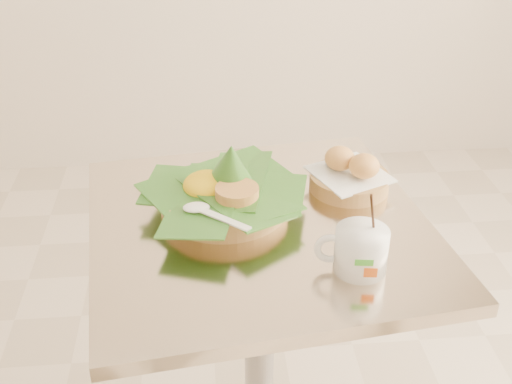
{
  "coord_description": "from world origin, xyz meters",
  "views": [
    {
      "loc": [
        -0.01,
        -1.07,
        1.48
      ],
      "look_at": [
        0.1,
        0.06,
        0.82
      ],
      "focal_mm": 45.0,
      "sensor_mm": 36.0,
      "label": 1
    }
  ],
  "objects": [
    {
      "name": "rice_basket",
      "position": [
        0.03,
        0.12,
        0.8
      ],
      "size": [
        0.34,
        0.35,
        0.17
      ],
      "rotation": [
        0.0,
        0.0,
        -0.41
      ],
      "color": "#A27E45",
      "rests_on": "cafe_table"
    },
    {
      "name": "cafe_table",
      "position": [
        0.11,
        0.06,
        0.53
      ],
      "size": [
        0.78,
        0.78,
        0.75
      ],
      "rotation": [
        0.0,
        0.0,
        0.13
      ],
      "color": "gray",
      "rests_on": "floor"
    },
    {
      "name": "bread_basket",
      "position": [
        0.32,
        0.18,
        0.78
      ],
      "size": [
        0.2,
        0.2,
        0.09
      ],
      "rotation": [
        0.0,
        0.0,
        -0.37
      ],
      "color": "#A27E45",
      "rests_on": "cafe_table"
    },
    {
      "name": "coffee_mug",
      "position": [
        0.27,
        -0.12,
        0.8
      ],
      "size": [
        0.14,
        0.1,
        0.17
      ],
      "rotation": [
        0.0,
        0.0,
        -0.14
      ],
      "color": "white",
      "rests_on": "cafe_table"
    }
  ]
}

